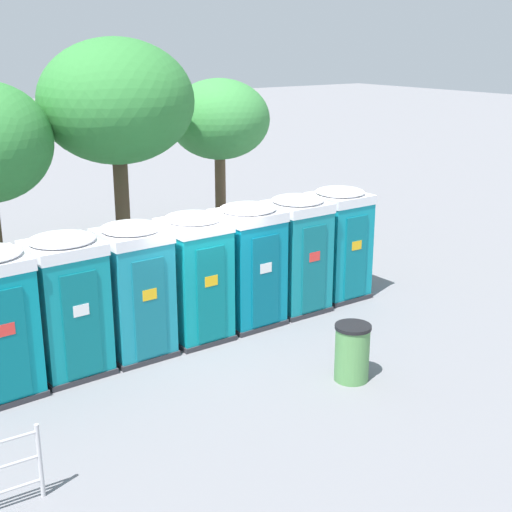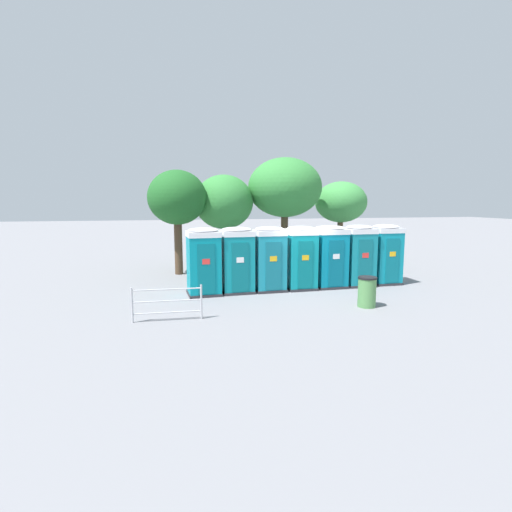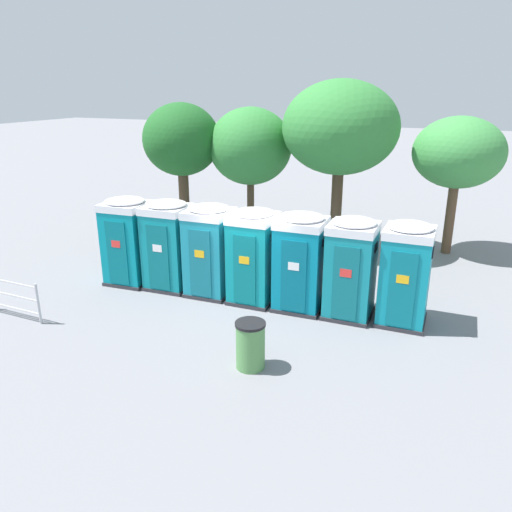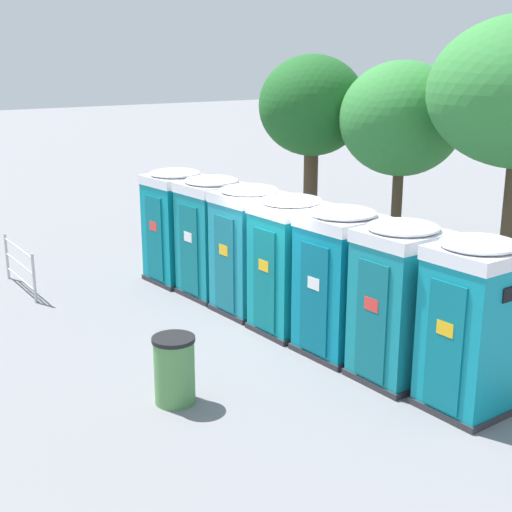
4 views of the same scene
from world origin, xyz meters
name	(u,v)px [view 2 (image 2 of 4)]	position (x,y,z in m)	size (l,w,h in m)	color
ground_plane	(298,287)	(0.00, 0.00, 0.00)	(120.00, 120.00, 0.00)	slate
portapotty_0	(204,261)	(-3.87, -0.41, 1.28)	(1.29, 1.27, 2.54)	#2D2D33
portapotty_1	(237,260)	(-2.58, -0.28, 1.28)	(1.28, 1.25, 2.54)	#2D2D33
portapotty_2	(269,258)	(-1.28, -0.25, 1.28)	(1.22, 1.23, 2.54)	#2D2D33
portapotty_3	(300,257)	(0.01, -0.25, 1.28)	(1.18, 1.22, 2.54)	#2D2D33
portapotty_4	(330,256)	(1.30, -0.19, 1.28)	(1.27, 1.23, 2.54)	#2D2D33
portapotty_5	(358,255)	(2.60, -0.15, 1.28)	(1.18, 1.21, 2.54)	#2D2D33
portapotty_6	(385,254)	(3.89, -0.03, 1.28)	(1.17, 1.21, 2.54)	#2D2D33
street_tree_0	(341,203)	(4.60, 6.12, 3.43)	(2.95, 2.95, 4.62)	brown
street_tree_1	(224,202)	(-2.32, 4.95, 3.45)	(2.97, 2.97, 4.84)	#4C3826
street_tree_2	(285,188)	(0.90, 4.99, 4.19)	(3.85, 3.85, 5.76)	#4C3826
street_tree_3	(177,198)	(-4.66, 4.12, 3.64)	(2.77, 2.77, 4.98)	#4C3826
trash_can	(367,292)	(1.30, -3.38, 0.51)	(0.63, 0.63, 1.02)	#518C4C
event_barrier	(167,302)	(-5.23, -3.54, 0.57)	(2.06, 0.11, 1.05)	#B7B7BC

